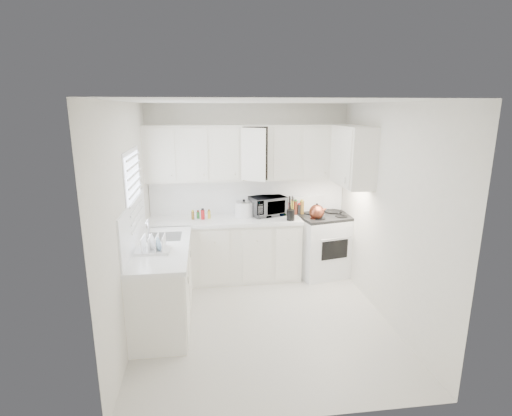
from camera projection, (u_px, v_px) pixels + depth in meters
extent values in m
plane|color=beige|center=(263.00, 320.00, 4.84)|extent=(3.20, 3.20, 0.00)
plane|color=white|center=(264.00, 101.00, 4.20)|extent=(3.20, 3.20, 0.00)
plane|color=silver|center=(249.00, 191.00, 6.05)|extent=(3.00, 0.00, 3.00)
plane|color=silver|center=(295.00, 276.00, 2.98)|extent=(3.00, 0.00, 3.00)
plane|color=silver|center=(129.00, 223.00, 4.33)|extent=(0.00, 3.20, 3.20)
plane|color=silver|center=(388.00, 214.00, 4.70)|extent=(0.00, 3.20, 3.20)
cube|color=white|center=(225.00, 220.00, 5.80)|extent=(2.24, 0.64, 0.05)
cube|color=white|center=(162.00, 248.00, 4.65)|extent=(0.64, 1.62, 0.05)
cube|color=white|center=(249.00, 195.00, 6.06)|extent=(2.98, 0.02, 0.55)
cube|color=white|center=(134.00, 225.00, 4.54)|extent=(0.02, 1.60, 0.55)
imported|color=gray|center=(268.00, 204.00, 5.95)|extent=(0.58, 0.44, 0.35)
cylinder|color=white|center=(253.00, 205.00, 6.04)|extent=(0.12, 0.12, 0.27)
cylinder|color=brown|center=(193.00, 213.00, 5.84)|extent=(0.06, 0.06, 0.13)
cylinder|color=#256F29|center=(198.00, 215.00, 5.77)|extent=(0.06, 0.06, 0.13)
cylinder|color=red|center=(203.00, 213.00, 5.86)|extent=(0.06, 0.06, 0.13)
cylinder|color=gold|center=(208.00, 214.00, 5.79)|extent=(0.06, 0.06, 0.13)
cylinder|color=red|center=(287.00, 208.00, 6.05)|extent=(0.06, 0.06, 0.19)
cylinder|color=gold|center=(291.00, 209.00, 6.00)|extent=(0.06, 0.06, 0.19)
cylinder|color=#5F291B|center=(294.00, 207.00, 6.07)|extent=(0.06, 0.06, 0.19)
cylinder|color=black|center=(298.00, 208.00, 6.02)|extent=(0.06, 0.06, 0.19)
cylinder|color=brown|center=(301.00, 207.00, 6.08)|extent=(0.06, 0.06, 0.19)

